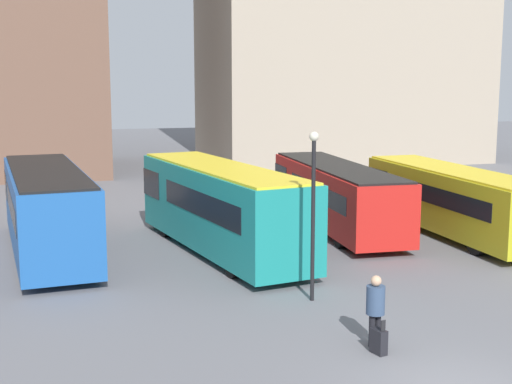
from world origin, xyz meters
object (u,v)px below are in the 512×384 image
Objects in this scene: bus_0 at (47,208)px; traveler at (375,304)px; lamp_post_1 at (313,201)px; bus_3 at (452,198)px; suitcase at (379,341)px; bus_2 at (335,193)px; bus_1 at (220,205)px.

bus_0 is 6.22× the size of traveler.
traveler is 0.36× the size of lamp_post_1.
lamp_post_1 is (-8.88, -6.92, 1.47)m from bus_3.
bus_0 is 14.66m from suitcase.
bus_2 is 6.42× the size of traveler.
bus_1 is 0.99× the size of bus_2.
bus_2 is at bearing 59.35° from bus_3.
traveler is (1.36, -10.46, -0.72)m from bus_1.
traveler is at bearing 164.56° from bus_2.
traveler is (-4.49, -13.26, -0.47)m from bus_2.
bus_3 is 6.28× the size of traveler.
bus_3 is at bearing -98.13° from bus_1.
bus_1 is 11.13m from suitcase.
bus_0 is 2.21× the size of lamp_post_1.
suitcase is at bearing -89.34° from lamp_post_1.
traveler is (7.63, -12.02, -0.68)m from bus_0.
bus_1 is (6.26, -1.56, 0.04)m from bus_0.
bus_2 is 10.63m from lamp_post_1.
lamp_post_1 reaches higher than traveler.
bus_0 reaches higher than bus_2.
bus_1 is at bearing 100.06° from lamp_post_1.
bus_1 is 6.86m from lamp_post_1.
bus_3 is 13.83m from traveler.
bus_0 is at bearing 85.72° from bus_3.
bus_0 is 16.37m from bus_3.
bus_3 is (16.32, -1.28, -0.22)m from bus_0.
bus_0 reaches higher than traveler.
lamp_post_1 is at bearing -179.64° from bus_1.
bus_0 is 12.65× the size of suitcase.
bus_2 reaches higher than traveler.
bus_0 is 0.99× the size of bus_3.
bus_3 is at bearing 37.92° from lamp_post_1.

